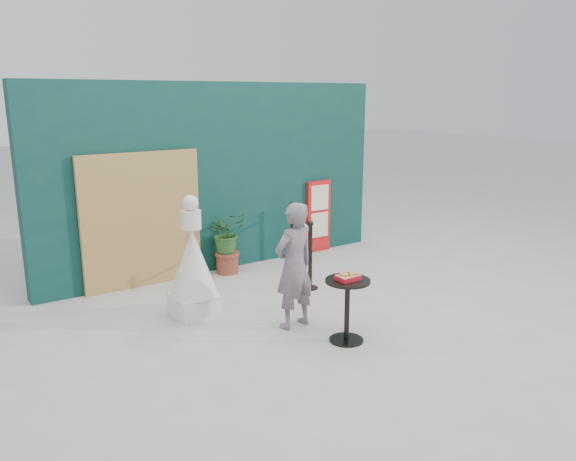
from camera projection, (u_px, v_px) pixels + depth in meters
The scene contains 10 objects.
ground at pixel (344, 328), 6.91m from camera, with size 60.00×60.00×0.00m, color #ADAAA5.
back_wall at pixel (219, 177), 9.07m from camera, with size 6.00×0.30×3.00m, color #0B312E.
bamboo_fence at pixel (142, 220), 8.24m from camera, with size 1.80×0.08×2.00m, color tan.
woman at pixel (294, 266), 6.79m from camera, with size 0.57×0.37×1.57m, color slate.
menu_board at pixel (319, 216), 10.17m from camera, with size 0.50×0.07×1.30m.
statue at pixel (193, 268), 7.15m from camera, with size 0.62×0.62×1.59m.
cafe_table at pixel (347, 300), 6.44m from camera, with size 0.52×0.52×0.75m.
food_basket at pixel (348, 276), 6.38m from camera, with size 0.26×0.19×0.11m.
planter at pixel (227, 238), 8.93m from camera, with size 0.58×0.50×0.99m.
stanchion_barrier at pixel (301, 244), 8.90m from camera, with size 0.84×1.54×1.03m.
Camera 1 is at (-4.24, -4.88, 2.80)m, focal length 35.00 mm.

